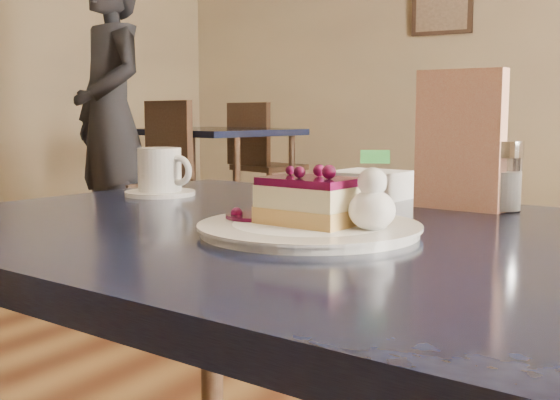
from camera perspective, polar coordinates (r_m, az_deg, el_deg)
The scene contains 11 objects.
main_table at distance 0.93m, azimuth 4.12°, elevation -7.01°, with size 1.25×0.90×0.73m.
dessert_plate at distance 0.87m, azimuth 2.40°, elevation -2.37°, with size 0.27×0.27×0.01m, color white.
cheesecake_slice at distance 0.87m, azimuth 2.41°, elevation -0.10°, with size 0.13×0.09×0.06m.
whipped_cream at distance 0.83m, azimuth 7.49°, elevation -0.79°, with size 0.06×0.06×0.05m.
berry_sauce at distance 0.92m, azimuth -2.02°, elevation -1.34°, with size 0.08×0.08×0.01m, color #400526.
coffee_set at distance 1.29m, azimuth -9.66°, elevation 2.07°, with size 0.14×0.13×0.09m.
menu_card at distance 1.11m, azimuth 14.40°, elevation 4.73°, with size 0.14×0.03×0.21m, color #FFE2BC.
sugar_shaker at distance 1.11m, azimuth 17.67°, elevation 1.90°, with size 0.06×0.06×0.11m.
napkin_stack at distance 1.23m, azimuth 7.23°, elevation 1.21°, with size 0.12×0.12×0.05m, color white.
bg_table_far_left at distance 4.82m, azimuth -5.45°, elevation -2.52°, with size 1.19×1.87×1.24m.
patron at distance 4.10m, azimuth -13.62°, elevation 6.59°, with size 0.62×0.41×1.71m, color black.
Camera 1 is at (0.40, -0.64, 0.88)m, focal length 45.00 mm.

